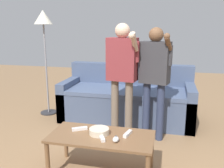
# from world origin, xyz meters

# --- Properties ---
(ground_plane) EXTENTS (12.00, 12.00, 0.00)m
(ground_plane) POSITION_xyz_m (0.00, 0.00, 0.00)
(ground_plane) COLOR #93704C
(couch) EXTENTS (2.04, 0.85, 0.86)m
(couch) POSITION_xyz_m (-0.12, 1.45, 0.31)
(couch) COLOR #475675
(couch) RESTS_ON ground
(coffee_table) EXTENTS (1.03, 0.50, 0.41)m
(coffee_table) POSITION_xyz_m (-0.11, -0.11, 0.36)
(coffee_table) COLOR brown
(coffee_table) RESTS_ON ground
(snack_bowl) EXTENTS (0.20, 0.20, 0.06)m
(snack_bowl) POSITION_xyz_m (-0.14, -0.09, 0.44)
(snack_bowl) COLOR beige
(snack_bowl) RESTS_ON coffee_table
(game_remote_nunchuk) EXTENTS (0.06, 0.09, 0.05)m
(game_remote_nunchuk) POSITION_xyz_m (0.06, -0.21, 0.44)
(game_remote_nunchuk) COLOR white
(game_remote_nunchuk) RESTS_ON coffee_table
(floor_lamp) EXTENTS (0.29, 0.29, 1.71)m
(floor_lamp) POSITION_xyz_m (-1.48, 1.39, 1.44)
(floor_lamp) COLOR #2D2D33
(floor_lamp) RESTS_ON ground
(player_center) EXTENTS (0.44, 0.40, 1.50)m
(player_center) POSITION_xyz_m (-0.08, 0.76, 0.94)
(player_center) COLOR #756656
(player_center) RESTS_ON ground
(player_right) EXTENTS (0.42, 0.38, 1.45)m
(player_right) POSITION_xyz_m (0.33, 0.81, 0.91)
(player_right) COLOR #2D3856
(player_right) RESTS_ON ground
(game_remote_wand_near) EXTENTS (0.11, 0.16, 0.03)m
(game_remote_wand_near) POSITION_xyz_m (-0.09, -0.19, 0.43)
(game_remote_wand_near) COLOR white
(game_remote_wand_near) RESTS_ON coffee_table
(game_remote_wand_far) EXTENTS (0.15, 0.11, 0.03)m
(game_remote_wand_far) POSITION_xyz_m (-0.36, -0.04, 0.43)
(game_remote_wand_far) COLOR white
(game_remote_wand_far) RESTS_ON coffee_table
(game_remote_wand_spare) EXTENTS (0.07, 0.16, 0.03)m
(game_remote_wand_spare) POSITION_xyz_m (0.14, -0.05, 0.43)
(game_remote_wand_spare) COLOR white
(game_remote_wand_spare) RESTS_ON coffee_table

